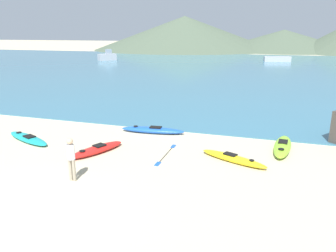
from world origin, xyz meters
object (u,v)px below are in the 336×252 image
(kayak_on_sand_1, at_px, (97,149))
(kayak_on_sand_3, at_px, (153,130))
(kayak_on_sand_2, at_px, (233,158))
(moored_boat_1, at_px, (277,59))
(moored_boat_0, at_px, (107,56))
(kayak_on_sand_0, at_px, (28,138))
(person_near_foreground, at_px, (71,157))
(kayak_on_sand_4, at_px, (283,146))
(loose_paddle, at_px, (166,154))

(kayak_on_sand_1, height_order, kayak_on_sand_3, kayak_on_sand_3)
(kayak_on_sand_2, xyz_separation_m, moored_boat_1, (1.48, 53.02, 0.40))
(kayak_on_sand_2, xyz_separation_m, moored_boat_0, (-30.63, 45.76, 0.67))
(kayak_on_sand_0, relative_size, person_near_foreground, 2.09)
(kayak_on_sand_0, height_order, moored_boat_0, moored_boat_0)
(kayak_on_sand_3, bearing_deg, kayak_on_sand_2, -30.64)
(kayak_on_sand_0, height_order, kayak_on_sand_4, kayak_on_sand_4)
(kayak_on_sand_4, bearing_deg, person_near_foreground, -141.26)
(kayak_on_sand_0, xyz_separation_m, kayak_on_sand_1, (4.27, -0.42, 0.02))
(loose_paddle, bearing_deg, person_near_foreground, -124.27)
(kayak_on_sand_2, bearing_deg, loose_paddle, -177.44)
(person_near_foreground, bearing_deg, kayak_on_sand_0, 145.70)
(person_near_foreground, bearing_deg, kayak_on_sand_3, 83.92)
(moored_boat_1, bearing_deg, kayak_on_sand_0, -102.57)
(kayak_on_sand_1, relative_size, kayak_on_sand_2, 0.96)
(kayak_on_sand_4, bearing_deg, loose_paddle, -154.59)
(moored_boat_0, bearing_deg, moored_boat_1, 12.75)
(kayak_on_sand_0, height_order, kayak_on_sand_2, kayak_on_sand_2)
(kayak_on_sand_1, height_order, loose_paddle, kayak_on_sand_1)
(kayak_on_sand_0, distance_m, moored_boat_0, 50.40)
(kayak_on_sand_3, distance_m, kayak_on_sand_4, 6.85)
(kayak_on_sand_3, distance_m, moored_boat_1, 50.58)
(kayak_on_sand_4, bearing_deg, kayak_on_sand_3, 175.18)
(moored_boat_0, xyz_separation_m, moored_boat_1, (32.11, 7.27, -0.27))
(moored_boat_1, distance_m, loose_paddle, 53.35)
(kayak_on_sand_4, distance_m, moored_boat_0, 54.40)
(kayak_on_sand_3, bearing_deg, loose_paddle, -59.12)
(kayak_on_sand_3, xyz_separation_m, moored_boat_1, (6.27, 50.18, 0.38))
(kayak_on_sand_1, relative_size, person_near_foreground, 1.78)
(kayak_on_sand_0, distance_m, kayak_on_sand_2, 10.44)
(kayak_on_sand_2, height_order, kayak_on_sand_3, kayak_on_sand_3)
(loose_paddle, bearing_deg, kayak_on_sand_2, 2.56)
(person_near_foreground, xyz_separation_m, moored_boat_1, (6.98, 56.80, -0.42))
(kayak_on_sand_4, relative_size, person_near_foreground, 2.05)
(loose_paddle, bearing_deg, kayak_on_sand_4, 25.41)
(kayak_on_sand_2, xyz_separation_m, kayak_on_sand_3, (-4.79, 2.84, 0.02))
(kayak_on_sand_0, xyz_separation_m, moored_boat_0, (-20.20, 46.16, 0.68))
(kayak_on_sand_4, relative_size, moored_boat_1, 0.67)
(moored_boat_0, bearing_deg, kayak_on_sand_3, -58.95)
(kayak_on_sand_1, height_order, moored_boat_1, moored_boat_1)
(moored_boat_0, relative_size, loose_paddle, 1.30)
(kayak_on_sand_1, xyz_separation_m, person_near_foreground, (0.67, -2.95, 0.81))
(kayak_on_sand_2, bearing_deg, person_near_foreground, -145.49)
(kayak_on_sand_0, relative_size, kayak_on_sand_1, 1.17)
(kayak_on_sand_0, bearing_deg, moored_boat_1, 77.43)
(moored_boat_1, bearing_deg, moored_boat_0, -167.25)
(kayak_on_sand_1, xyz_separation_m, kayak_on_sand_4, (8.20, 3.10, 0.02))
(kayak_on_sand_1, distance_m, kayak_on_sand_2, 6.22)
(kayak_on_sand_1, distance_m, kayak_on_sand_3, 3.92)
(kayak_on_sand_0, bearing_deg, loose_paddle, 2.12)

